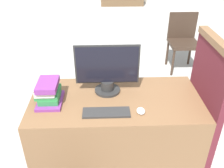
{
  "coord_description": "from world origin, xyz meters",
  "views": [
    {
      "loc": [
        -0.1,
        -1.33,
        1.91
      ],
      "look_at": [
        -0.03,
        0.31,
        0.92
      ],
      "focal_mm": 40.0,
      "sensor_mm": 36.0,
      "label": 1
    }
  ],
  "objects": [
    {
      "name": "far_chair",
      "position": [
        1.16,
        2.34,
        0.51
      ],
      "size": [
        0.44,
        0.44,
        0.88
      ],
      "rotation": [
        0.0,
        0.0,
        0.82
      ],
      "color": "#38281E",
      "rests_on": "ground_plane"
    },
    {
      "name": "book_stack",
      "position": [
        -0.53,
        0.32,
        0.85
      ],
      "size": [
        0.19,
        0.27,
        0.18
      ],
      "color": "#7A3384",
      "rests_on": "desk"
    },
    {
      "name": "desk",
      "position": [
        0.0,
        0.34,
        0.38
      ],
      "size": [
        1.39,
        0.69,
        0.76
      ],
      "color": "brown",
      "rests_on": "ground_plane"
    },
    {
      "name": "monitor",
      "position": [
        -0.07,
        0.46,
        0.96
      ],
      "size": [
        0.52,
        0.21,
        0.42
      ],
      "color": "#282828",
      "rests_on": "desk"
    },
    {
      "name": "carrel_divider",
      "position": [
        0.72,
        0.31,
        0.65
      ],
      "size": [
        0.07,
        0.61,
        1.27
      ],
      "color": "#5B1E28",
      "rests_on": "ground_plane"
    },
    {
      "name": "keyboard",
      "position": [
        -0.08,
        0.15,
        0.77
      ],
      "size": [
        0.35,
        0.12,
        0.02
      ],
      "color": "#2D2D2D",
      "rests_on": "desk"
    },
    {
      "name": "mouse",
      "position": [
        0.18,
        0.15,
        0.78
      ],
      "size": [
        0.06,
        0.08,
        0.03
      ],
      "color": "white",
      "rests_on": "desk"
    }
  ]
}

